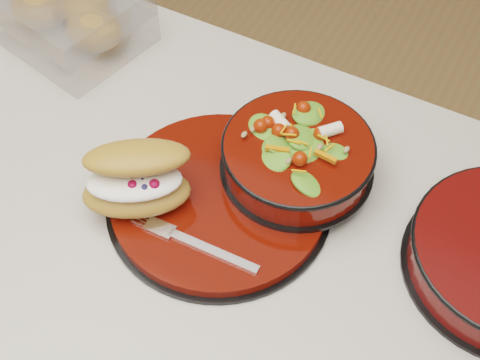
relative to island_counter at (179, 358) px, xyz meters
The scene contains 6 objects.
island_counter is the anchor object (origin of this frame).
dinner_plate 0.46m from the island_counter, 46.65° to the left, with size 0.30×0.30×0.02m.
salad_bowl 0.54m from the island_counter, 49.22° to the left, with size 0.20×0.20×0.09m.
croissant 0.51m from the island_counter, 152.75° to the left, with size 0.16×0.15×0.08m.
fork 0.47m from the island_counter, 10.46° to the right, with size 0.15×0.02×0.00m.
pastry_box 0.63m from the island_counter, 142.47° to the left, with size 0.27×0.22×0.09m.
Camera 1 is at (0.32, -0.37, 1.62)m, focal length 50.00 mm.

